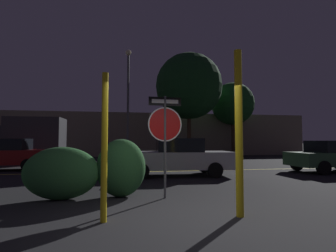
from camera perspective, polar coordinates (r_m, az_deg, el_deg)
The scene contains 15 objects.
ground_plane at distance 4.96m, azimuth 2.09°, elevation -20.00°, with size 260.00×260.00×0.00m, color black.
road_center_stripe at distance 12.35m, azimuth -5.31°, elevation -9.87°, with size 34.06×0.12×0.01m, color gold.
stop_sign at distance 6.64m, azimuth -0.66°, elevation 0.05°, with size 0.87×0.07×2.57m.
yellow_pole_left at distance 4.83m, azimuth -13.68°, elevation -4.32°, with size 0.11×0.11×2.67m, color yellow.
yellow_pole_right at distance 5.22m, azimuth 15.17°, elevation -1.26°, with size 0.15×0.15×3.20m, color yellow.
hedge_bush_1 at distance 6.99m, azimuth -22.17°, elevation -9.50°, with size 1.80×0.80×1.28m, color #2D6633.
hedge_bush_2 at distance 6.92m, azimuth -10.16°, elevation -8.94°, with size 1.25×0.86×1.48m, color #285B2D.
passing_car_1 at distance 15.18m, azimuth -31.53°, elevation -5.31°, with size 4.17×1.95×1.54m.
passing_car_2 at distance 10.91m, azimuth 1.83°, elevation -6.79°, with size 4.75×2.13×1.53m.
passing_car_3 at distance 14.24m, azimuth 32.03°, elevation -5.64°, with size 3.94×1.92×1.44m.
delivery_truck at distance 19.76m, azimuth -29.70°, elevation -2.38°, with size 5.47×2.43×2.95m.
street_lamp at distance 18.84m, azimuth -8.69°, elevation 6.95°, with size 0.40×0.40×7.92m.
tree_0 at distance 26.08m, azimuth 13.88°, elevation 4.69°, with size 4.10×4.10×7.05m.
tree_1 at distance 22.28m, azimuth 4.56°, elevation 8.62°, with size 5.56×5.56×8.80m.
building_backdrop at distance 26.87m, azimuth -1.46°, elevation -1.95°, with size 29.10×4.23×4.08m, color #7A6B5B.
Camera 1 is at (-0.98, -4.65, 1.43)m, focal length 28.00 mm.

